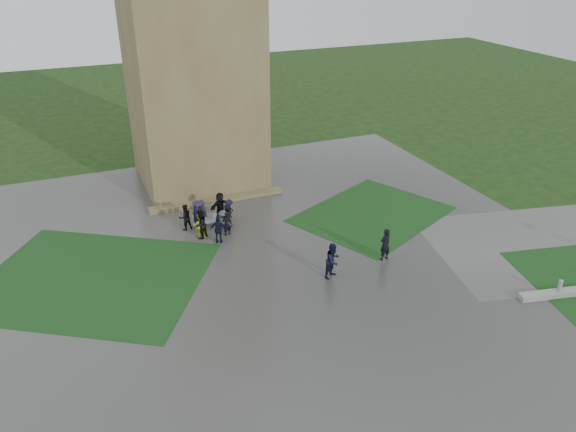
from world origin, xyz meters
name	(u,v)px	position (x,y,z in m)	size (l,w,h in m)	color
ground	(276,284)	(0.00, 0.00, 0.00)	(120.00, 120.00, 0.00)	black
plaza	(262,264)	(0.00, 2.00, 0.01)	(34.00, 34.00, 0.02)	#383835
lawn_inset_left	(93,279)	(-8.50, 4.00, 0.03)	(11.00, 9.00, 0.01)	#133614
lawn_inset_right	(372,214)	(8.50, 5.00, 0.03)	(9.00, 7.00, 0.01)	#133614
tower	(191,51)	(0.00, 15.00, 9.00)	(8.00, 8.00, 18.00)	brown
tower_plinth	(217,200)	(0.00, 10.60, 0.13)	(9.00, 0.80, 0.22)	brown
bench	(205,221)	(-1.72, 7.29, 0.44)	(1.44, 0.53, 0.82)	#A3A39F
visitor_cluster	(213,215)	(-1.26, 6.91, 0.96)	(3.65, 3.87, 2.46)	black
pedestrian_mid	(333,260)	(2.92, -0.51, 0.97)	(0.92, 0.53, 1.90)	black
pedestrian_near	(385,244)	(6.28, -0.04, 0.94)	(0.67, 0.44, 1.84)	black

